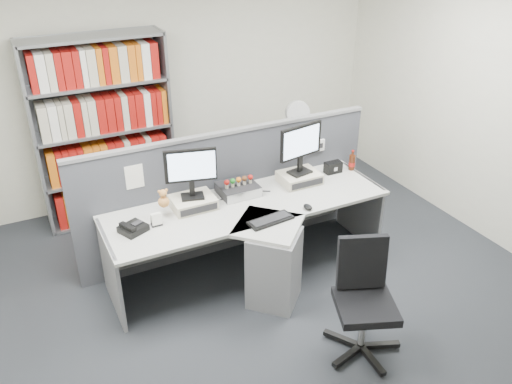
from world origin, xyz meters
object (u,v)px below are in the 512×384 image
mouse (308,207)px  filing_cabinet (295,166)px  desk_phone (133,228)px  shelving_unit (104,134)px  desk_fan (297,115)px  desktop_pc (238,189)px  speaker (333,167)px  office_chair (364,295)px  monitor_left (191,169)px  keyboard (271,220)px  desk (259,240)px  monitor_right (301,145)px  cola_bottle (352,162)px  desk_calendar (156,220)px

mouse → filing_cabinet: 1.73m
desk_phone → shelving_unit: 1.65m
mouse → desk_fan: 1.70m
desktop_pc → shelving_unit: bearing=122.5°
speaker → office_chair: bearing=-115.2°
speaker → office_chair: 1.68m
monitor_left → keyboard: bearing=-46.2°
desk → desk_phone: desk_phone is taller
monitor_right → mouse: bearing=-112.5°
monitor_right → desk_fan: 1.17m
desktop_pc → mouse: bearing=-51.1°
keyboard → monitor_right: bearing=41.4°
desk → desk_fan: desk_fan is taller
desk_phone → monitor_left: bearing=15.3°
desk → shelving_unit: size_ratio=1.30×
cola_bottle → speaker: bearing=172.3°
desktop_pc → speaker: speaker is taller
desk → monitor_left: size_ratio=5.65×
desk_phone → desk_calendar: size_ratio=2.29×
desk → office_chair: 1.13m
desk → speaker: size_ratio=15.15×
keyboard → cola_bottle: 1.33m
office_chair → cola_bottle: bearing=58.1°
desk_calendar → shelving_unit: 1.63m
keyboard → monitor_left: bearing=133.8°
desk → monitor_right: 0.99m
monitor_left → desktop_pc: monitor_left is taller
speaker → keyboard: bearing=-151.0°
monitor_left → desk_calendar: (-0.38, -0.15, -0.33)m
filing_cabinet → monitor_right: bearing=-119.0°
desk → speaker: (1.05, 0.42, 0.32)m
desk_phone → cola_bottle: size_ratio=1.21×
desk → desk_phone: bearing=168.1°
desk → cola_bottle: cola_bottle is taller
monitor_right → office_chair: monitor_right is taller
desktop_pc → monitor_right: bearing=-4.6°
monitor_right → desk_phone: bearing=-174.6°
desk_calendar → filing_cabinet: 2.39m
desk_calendar → filing_cabinet: size_ratio=0.16×
speaker → desk_fan: (0.15, 0.98, 0.21)m
mouse → cola_bottle: size_ratio=0.50×
desk_phone → desk_calendar: (0.21, 0.01, 0.02)m
speaker → shelving_unit: shelving_unit is taller
office_chair → monitor_left: bearing=119.0°
desktop_pc → office_chair: bearing=-77.2°
keyboard → desk_calendar: (-0.89, 0.38, 0.04)m
desk_calendar → desk_phone: bearing=-176.9°
desktop_pc → cola_bottle: cola_bottle is taller
shelving_unit → office_chair: shelving_unit is taller
mouse → desk_fan: bearing=63.0°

